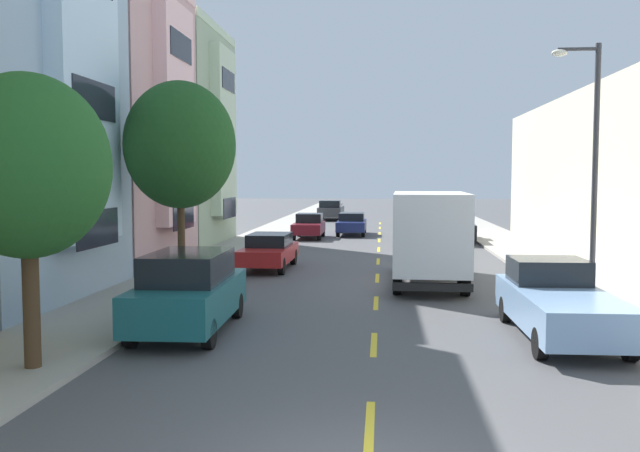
{
  "coord_description": "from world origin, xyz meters",
  "views": [
    {
      "loc": [
        0.17,
        -7.92,
        3.72
      ],
      "look_at": [
        -3.21,
        28.68,
        1.08
      ],
      "focal_mm": 37.98,
      "sensor_mm": 36.0,
      "label": 1
    }
  ],
  "objects": [
    {
      "name": "ground_plane",
      "position": [
        0.0,
        30.0,
        0.0
      ],
      "size": [
        160.0,
        160.0,
        0.0
      ],
      "primitive_type": "plane",
      "color": "#4C4C4F"
    },
    {
      "name": "sidewalk_left",
      "position": [
        -7.1,
        28.0,
        0.07
      ],
      "size": [
        3.2,
        120.0,
        0.14
      ],
      "primitive_type": "cube",
      "color": "#A39E93",
      "rests_on": "ground_plane"
    },
    {
      "name": "sidewalk_right",
      "position": [
        7.1,
        28.0,
        0.07
      ],
      "size": [
        3.2,
        120.0,
        0.14
      ],
      "primitive_type": "cube",
      "color": "#A39E93",
      "rests_on": "ground_plane"
    },
    {
      "name": "lane_centerline_dashes",
      "position": [
        0.0,
        24.5,
        0.0
      ],
      "size": [
        0.14,
        47.2,
        0.01
      ],
      "color": "yellow",
      "rests_on": "ground_plane"
    },
    {
      "name": "townhouse_third_rose",
      "position": [
        -14.81,
        19.75,
        5.85
      ],
      "size": [
        13.03,
        8.39,
        12.11
      ],
      "color": "#CC9E9E",
      "rests_on": "ground_plane"
    },
    {
      "name": "townhouse_fourth_sage",
      "position": [
        -14.5,
        28.34,
        5.74
      ],
      "size": [
        12.41,
        8.39,
        11.88
      ],
      "color": "#99AD8E",
      "rests_on": "ground_plane"
    },
    {
      "name": "street_tree_nearest",
      "position": [
        -6.4,
        4.1,
        3.92
      ],
      "size": [
        3.06,
        3.06,
        5.52
      ],
      "color": "#47331E",
      "rests_on": "sidewalk_left"
    },
    {
      "name": "street_tree_second",
      "position": [
        -6.4,
        13.67,
        4.77
      ],
      "size": [
        3.61,
        3.61,
        6.71
      ],
      "color": "#47331E",
      "rests_on": "sidewalk_left"
    },
    {
      "name": "street_lamp",
      "position": [
        5.96,
        11.71,
        4.33
      ],
      "size": [
        1.35,
        0.28,
        7.29
      ],
      "color": "#38383D",
      "rests_on": "sidewalk_right"
    },
    {
      "name": "delivery_box_truck",
      "position": [
        1.79,
        15.74,
        1.84
      ],
      "size": [
        2.62,
        7.23,
        3.21
      ],
      "color": "white",
      "rests_on": "ground_plane"
    },
    {
      "name": "parked_sedan_red",
      "position": [
        -4.42,
        19.12,
        0.75
      ],
      "size": [
        1.89,
        4.54,
        1.43
      ],
      "color": "#AD1E1E",
      "rests_on": "ground_plane"
    },
    {
      "name": "parked_pickup_forest",
      "position": [
        4.28,
        43.3,
        0.83
      ],
      "size": [
        2.14,
        5.35,
        1.73
      ],
      "color": "#194C28",
      "rests_on": "ground_plane"
    },
    {
      "name": "parked_pickup_black",
      "position": [
        4.28,
        31.61,
        0.83
      ],
      "size": [
        2.09,
        5.33,
        1.73
      ],
      "color": "black",
      "rests_on": "ground_plane"
    },
    {
      "name": "parked_pickup_sky",
      "position": [
        4.26,
        8.06,
        0.83
      ],
      "size": [
        2.08,
        5.33,
        1.73
      ],
      "color": "#7A9EC6",
      "rests_on": "ground_plane"
    },
    {
      "name": "parked_pickup_silver",
      "position": [
        4.4,
        55.16,
        0.83
      ],
      "size": [
        2.13,
        5.35,
        1.73
      ],
      "color": "#B2B5BA",
      "rests_on": "ground_plane"
    },
    {
      "name": "parked_hatchback_burgundy",
      "position": [
        -4.3,
        33.12,
        0.76
      ],
      "size": [
        1.76,
        4.01,
        1.5
      ],
      "color": "maroon",
      "rests_on": "ground_plane"
    },
    {
      "name": "parked_pickup_champagne",
      "position": [
        4.36,
        49.26,
        0.83
      ],
      "size": [
        2.09,
        5.33,
        1.73
      ],
      "color": "tan",
      "rests_on": "ground_plane"
    },
    {
      "name": "parked_pickup_charcoal",
      "position": [
        -4.31,
        51.07,
        0.83
      ],
      "size": [
        2.01,
        5.3,
        1.73
      ],
      "color": "#333338",
      "rests_on": "ground_plane"
    },
    {
      "name": "parked_suv_teal",
      "position": [
        -4.48,
        7.88,
        0.99
      ],
      "size": [
        2.08,
        4.85,
        1.93
      ],
      "color": "#195B60",
      "rests_on": "ground_plane"
    },
    {
      "name": "moving_navy_sedan",
      "position": [
        -1.8,
        35.75,
        0.75
      ],
      "size": [
        1.8,
        4.5,
        1.43
      ],
      "color": "navy",
      "rests_on": "ground_plane"
    }
  ]
}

